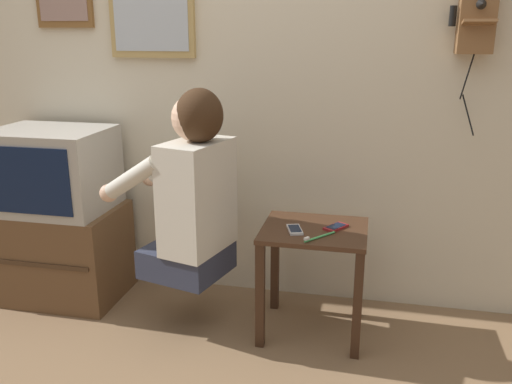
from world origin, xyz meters
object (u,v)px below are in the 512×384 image
object	(u,v)px
person	(192,190)
toothbrush	(318,237)
cell_phone_spare	(336,227)
cell_phone_held	(295,230)
television	(52,170)
wall_phone_antique	(477,11)

from	to	relation	value
person	toothbrush	world-z (taller)	person
toothbrush	cell_phone_spare	bearing A→B (deg)	-76.07
cell_phone_held	television	bearing A→B (deg)	155.84
person	television	world-z (taller)	person
person	cell_phone_spare	xyz separation A→B (m)	(0.67, 0.11, -0.17)
person	cell_phone_held	world-z (taller)	person
toothbrush	cell_phone_held	bearing A→B (deg)	5.85
wall_phone_antique	toothbrush	xyz separation A→B (m)	(-0.64, -0.45, -0.97)
wall_phone_antique	person	bearing A→B (deg)	-161.62
person	television	distance (m)	0.85
person	television	size ratio (longest dim) A/B	1.52
cell_phone_held	toothbrush	xyz separation A→B (m)	(0.11, -0.07, 0.00)
television	cell_phone_held	bearing A→B (deg)	-6.21
person	cell_phone_held	distance (m)	0.51
wall_phone_antique	cell_phone_spare	xyz separation A→B (m)	(-0.57, -0.30, -0.97)
wall_phone_antique	cell_phone_spare	distance (m)	1.16
person	wall_phone_antique	size ratio (longest dim) A/B	1.15
person	television	xyz separation A→B (m)	(-0.84, 0.18, 0.01)
wall_phone_antique	cell_phone_spare	world-z (taller)	wall_phone_antique
television	cell_phone_spare	distance (m)	1.51
cell_phone_held	person	bearing A→B (deg)	165.97
wall_phone_antique	toothbrush	distance (m)	1.24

